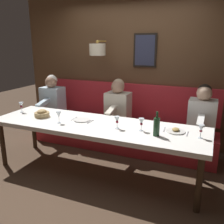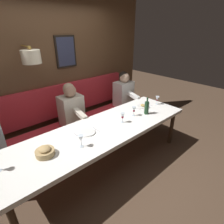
# 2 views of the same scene
# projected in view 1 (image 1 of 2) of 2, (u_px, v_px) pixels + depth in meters

# --- Properties ---
(ground_plane) EXTENTS (12.00, 12.00, 0.00)m
(ground_plane) POSITION_uv_depth(u_px,v_px,m) (97.00, 172.00, 3.60)
(ground_plane) COLOR #4C3828
(dining_table) EXTENTS (0.90, 3.01, 0.74)m
(dining_table) POSITION_uv_depth(u_px,v_px,m) (96.00, 128.00, 3.41)
(dining_table) COLOR white
(dining_table) RESTS_ON ground_plane
(banquette_bench) EXTENTS (0.52, 3.21, 0.45)m
(banquette_bench) POSITION_uv_depth(u_px,v_px,m) (119.00, 137.00, 4.33)
(banquette_bench) COLOR red
(banquette_bench) RESTS_ON ground_plane
(back_wall_panel) EXTENTS (0.59, 4.41, 2.90)m
(back_wall_panel) POSITION_uv_depth(u_px,v_px,m) (131.00, 68.00, 4.53)
(back_wall_panel) COLOR brown
(back_wall_panel) RESTS_ON ground_plane
(diner_nearest) EXTENTS (0.60, 0.40, 0.79)m
(diner_nearest) POSITION_uv_depth(u_px,v_px,m) (202.00, 113.00, 3.66)
(diner_nearest) COLOR white
(diner_nearest) RESTS_ON banquette_bench
(diner_near) EXTENTS (0.60, 0.40, 0.79)m
(diner_near) POSITION_uv_depth(u_px,v_px,m) (118.00, 104.00, 4.17)
(diner_near) COLOR beige
(diner_near) RESTS_ON banquette_bench
(diner_middle) EXTENTS (0.60, 0.40, 0.79)m
(diner_middle) POSITION_uv_depth(u_px,v_px,m) (52.00, 97.00, 4.67)
(diner_middle) COLOR silver
(diner_middle) RESTS_ON banquette_bench
(place_setting_0) EXTENTS (0.24, 0.31, 0.05)m
(place_setting_0) POSITION_uv_depth(u_px,v_px,m) (176.00, 131.00, 3.09)
(place_setting_0) COLOR silver
(place_setting_0) RESTS_ON dining_table
(place_setting_1) EXTENTS (0.24, 0.32, 0.01)m
(place_setting_1) POSITION_uv_depth(u_px,v_px,m) (82.00, 120.00, 3.55)
(place_setting_1) COLOR white
(place_setting_1) RESTS_ON dining_table
(wine_glass_0) EXTENTS (0.07, 0.07, 0.16)m
(wine_glass_0) POSITION_uv_depth(u_px,v_px,m) (141.00, 122.00, 3.11)
(wine_glass_0) COLOR silver
(wine_glass_0) RESTS_ON dining_table
(wine_glass_1) EXTENTS (0.07, 0.07, 0.16)m
(wine_glass_1) POSITION_uv_depth(u_px,v_px,m) (21.00, 105.00, 3.94)
(wine_glass_1) COLOR silver
(wine_glass_1) RESTS_ON dining_table
(wine_glass_2) EXTENTS (0.07, 0.07, 0.16)m
(wine_glass_2) POSITION_uv_depth(u_px,v_px,m) (117.00, 120.00, 3.19)
(wine_glass_2) COLOR silver
(wine_glass_2) RESTS_ON dining_table
(wine_glass_3) EXTENTS (0.07, 0.07, 0.16)m
(wine_glass_3) POSITION_uv_depth(u_px,v_px,m) (201.00, 129.00, 2.87)
(wine_glass_3) COLOR silver
(wine_glass_3) RESTS_ON dining_table
(wine_glass_4) EXTENTS (0.07, 0.07, 0.16)m
(wine_glass_4) POSITION_uv_depth(u_px,v_px,m) (59.00, 115.00, 3.41)
(wine_glass_4) COLOR silver
(wine_glass_4) RESTS_ON dining_table
(wine_bottle) EXTENTS (0.08, 0.08, 0.30)m
(wine_bottle) POSITION_uv_depth(u_px,v_px,m) (157.00, 126.00, 2.94)
(wine_bottle) COLOR #19381E
(wine_bottle) RESTS_ON dining_table
(bread_bowl) EXTENTS (0.22, 0.22, 0.12)m
(bread_bowl) POSITION_uv_depth(u_px,v_px,m) (42.00, 114.00, 3.70)
(bread_bowl) COLOR tan
(bread_bowl) RESTS_ON dining_table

